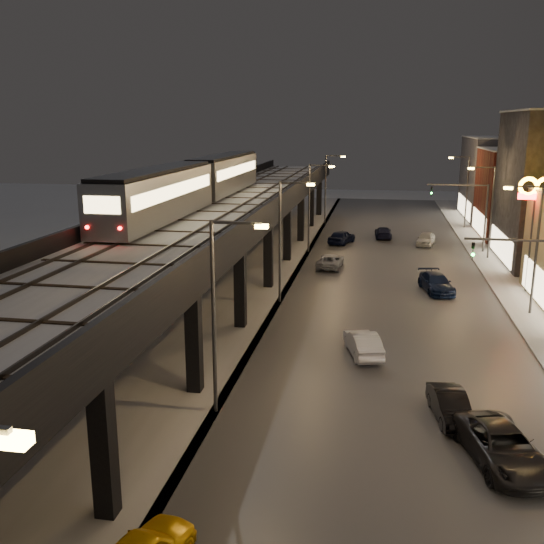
{
  "coord_description": "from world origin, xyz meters",
  "views": [
    {
      "loc": [
        6.4,
        -11.83,
        13.06
      ],
      "look_at": [
        0.66,
        20.2,
        5.0
      ],
      "focal_mm": 40.0,
      "sensor_mm": 36.0,
      "label": 1
    }
  ],
  "objects_px": {
    "car_onc_white": "(436,284)",
    "car_onc_silver": "(450,407)",
    "car_mid_silver": "(330,262)",
    "car_far_white": "(342,237)",
    "car_onc_dark": "(503,448)",
    "car_onc_red": "(426,239)",
    "car_near_white": "(363,344)",
    "subway_train": "(197,182)",
    "car_mid_dark": "(383,233)"
  },
  "relations": [
    {
      "from": "car_mid_silver",
      "to": "car_far_white",
      "type": "height_order",
      "value": "car_far_white"
    },
    {
      "from": "car_mid_dark",
      "to": "car_onc_dark",
      "type": "xyz_separation_m",
      "value": [
        4.63,
        -47.57,
        0.1
      ]
    },
    {
      "from": "car_onc_white",
      "to": "car_near_white",
      "type": "bearing_deg",
      "value": -121.71
    },
    {
      "from": "car_mid_dark",
      "to": "car_onc_red",
      "type": "relative_size",
      "value": 1.06
    },
    {
      "from": "car_mid_dark",
      "to": "car_onc_white",
      "type": "height_order",
      "value": "car_onc_white"
    },
    {
      "from": "car_near_white",
      "to": "car_mid_dark",
      "type": "height_order",
      "value": "car_near_white"
    },
    {
      "from": "car_mid_silver",
      "to": "car_onc_silver",
      "type": "height_order",
      "value": "car_onc_silver"
    },
    {
      "from": "car_onc_white",
      "to": "car_onc_silver",
      "type": "bearing_deg",
      "value": -104.79
    },
    {
      "from": "car_onc_silver",
      "to": "car_far_white",
      "type": "bearing_deg",
      "value": 91.65
    },
    {
      "from": "car_onc_silver",
      "to": "car_onc_red",
      "type": "bearing_deg",
      "value": 78.8
    },
    {
      "from": "car_far_white",
      "to": "car_onc_white",
      "type": "xyz_separation_m",
      "value": [
        8.64,
        -18.3,
        -0.05
      ]
    },
    {
      "from": "car_mid_dark",
      "to": "car_far_white",
      "type": "relative_size",
      "value": 0.97
    },
    {
      "from": "car_near_white",
      "to": "car_onc_silver",
      "type": "bearing_deg",
      "value": 104.68
    },
    {
      "from": "car_mid_dark",
      "to": "car_onc_white",
      "type": "bearing_deg",
      "value": 97.31
    },
    {
      "from": "car_far_white",
      "to": "car_onc_silver",
      "type": "bearing_deg",
      "value": 118.66
    },
    {
      "from": "car_onc_silver",
      "to": "car_onc_red",
      "type": "relative_size",
      "value": 0.95
    },
    {
      "from": "subway_train",
      "to": "car_mid_dark",
      "type": "bearing_deg",
      "value": 55.05
    },
    {
      "from": "car_near_white",
      "to": "car_onc_red",
      "type": "height_order",
      "value": "car_onc_red"
    },
    {
      "from": "car_onc_white",
      "to": "car_far_white",
      "type": "bearing_deg",
      "value": 103.46
    },
    {
      "from": "car_mid_silver",
      "to": "car_onc_red",
      "type": "bearing_deg",
      "value": -123.04
    },
    {
      "from": "car_near_white",
      "to": "car_mid_silver",
      "type": "relative_size",
      "value": 0.93
    },
    {
      "from": "subway_train",
      "to": "car_far_white",
      "type": "xyz_separation_m",
      "value": [
        10.87,
        17.82,
        -7.55
      ]
    },
    {
      "from": "subway_train",
      "to": "car_mid_silver",
      "type": "height_order",
      "value": "subway_train"
    },
    {
      "from": "car_near_white",
      "to": "car_mid_silver",
      "type": "xyz_separation_m",
      "value": [
        -3.65,
        21.17,
        -0.07
      ]
    },
    {
      "from": "subway_train",
      "to": "car_onc_dark",
      "type": "xyz_separation_m",
      "value": [
        20.0,
        -25.58,
        -7.58
      ]
    },
    {
      "from": "car_onc_dark",
      "to": "car_mid_dark",
      "type": "bearing_deg",
      "value": 81.53
    },
    {
      "from": "car_near_white",
      "to": "car_mid_silver",
      "type": "distance_m",
      "value": 21.48
    },
    {
      "from": "car_onc_dark",
      "to": "car_near_white",
      "type": "bearing_deg",
      "value": 104.4
    },
    {
      "from": "subway_train",
      "to": "car_onc_red",
      "type": "height_order",
      "value": "subway_train"
    },
    {
      "from": "car_onc_dark",
      "to": "car_onc_silver",
      "type": "bearing_deg",
      "value": 100.97
    },
    {
      "from": "car_onc_silver",
      "to": "car_onc_red",
      "type": "distance_m",
      "value": 40.73
    },
    {
      "from": "subway_train",
      "to": "car_onc_silver",
      "type": "xyz_separation_m",
      "value": [
        18.39,
        -22.13,
        -7.67
      ]
    },
    {
      "from": "car_mid_dark",
      "to": "car_far_white",
      "type": "height_order",
      "value": "car_far_white"
    },
    {
      "from": "car_far_white",
      "to": "car_onc_white",
      "type": "height_order",
      "value": "car_far_white"
    },
    {
      "from": "car_near_white",
      "to": "car_onc_dark",
      "type": "distance_m",
      "value": 12.05
    },
    {
      "from": "car_onc_white",
      "to": "car_onc_red",
      "type": "bearing_deg",
      "value": 76.87
    },
    {
      "from": "car_mid_dark",
      "to": "car_far_white",
      "type": "bearing_deg",
      "value": 39.69
    },
    {
      "from": "subway_train",
      "to": "car_onc_silver",
      "type": "bearing_deg",
      "value": -50.27
    },
    {
      "from": "car_onc_dark",
      "to": "car_onc_white",
      "type": "bearing_deg",
      "value": 77.09
    },
    {
      "from": "car_near_white",
      "to": "car_onc_silver",
      "type": "xyz_separation_m",
      "value": [
        4.12,
        -7.14,
        -0.06
      ]
    },
    {
      "from": "subway_train",
      "to": "car_mid_dark",
      "type": "xyz_separation_m",
      "value": [
        15.37,
        21.99,
        -7.68
      ]
    },
    {
      "from": "car_onc_silver",
      "to": "car_mid_dark",
      "type": "bearing_deg",
      "value": 84.9
    },
    {
      "from": "subway_train",
      "to": "car_far_white",
      "type": "height_order",
      "value": "subway_train"
    },
    {
      "from": "subway_train",
      "to": "car_onc_white",
      "type": "xyz_separation_m",
      "value": [
        19.51,
        -0.48,
        -7.6
      ]
    },
    {
      "from": "car_near_white",
      "to": "car_far_white",
      "type": "xyz_separation_m",
      "value": [
        -3.4,
        32.81,
        0.06
      ]
    },
    {
      "from": "car_onc_silver",
      "to": "car_onc_dark",
      "type": "relative_size",
      "value": 0.74
    },
    {
      "from": "car_mid_dark",
      "to": "car_onc_red",
      "type": "height_order",
      "value": "car_onc_red"
    },
    {
      "from": "car_mid_silver",
      "to": "car_far_white",
      "type": "bearing_deg",
      "value": -87.3
    },
    {
      "from": "car_onc_silver",
      "to": "car_onc_red",
      "type": "height_order",
      "value": "car_onc_red"
    },
    {
      "from": "car_onc_silver",
      "to": "car_onc_white",
      "type": "bearing_deg",
      "value": 78.02
    }
  ]
}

